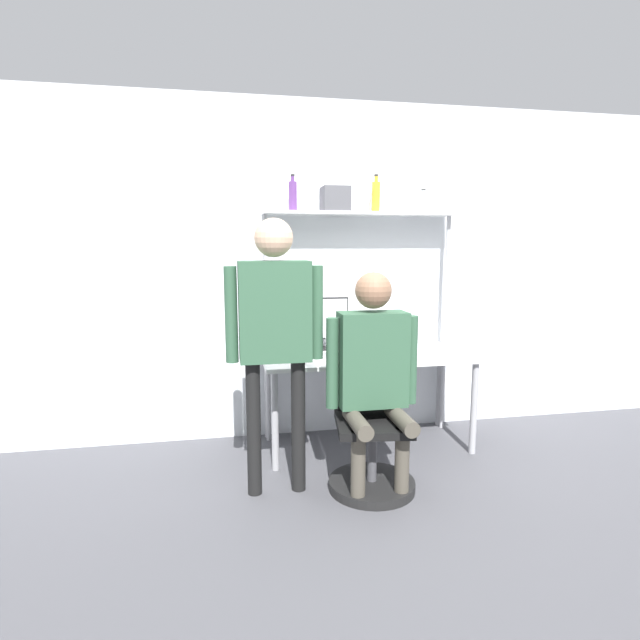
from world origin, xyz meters
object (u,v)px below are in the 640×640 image
at_px(person_seated, 374,364).
at_px(person_standing, 275,320).
at_px(bottle_clear, 423,203).
at_px(bottle_amber, 376,196).
at_px(monitor, 319,321).
at_px(cell_phone, 387,359).
at_px(office_chair, 371,445).
at_px(storage_box, 335,199).
at_px(bottle_purple, 293,195).
at_px(laptop, 350,351).

xyz_separation_m(person_seated, person_standing, (-0.61, 0.09, 0.28)).
height_order(bottle_clear, bottle_amber, bottle_amber).
relative_size(bottle_clear, bottle_amber, 0.64).
height_order(monitor, cell_phone, monitor).
distance_m(office_chair, person_seated, 0.55).
xyz_separation_m(person_seated, storage_box, (-0.04, 0.95, 1.09)).
bearing_deg(storage_box, bottle_purple, -180.00).
distance_m(monitor, bottle_purple, 1.00).
height_order(monitor, laptop, monitor).
bearing_deg(bottle_amber, storage_box, -180.00).
height_order(laptop, person_standing, person_standing).
bearing_deg(bottle_purple, storage_box, 0.00).
relative_size(bottle_clear, bottle_purple, 0.67).
xyz_separation_m(bottle_clear, storage_box, (-0.72, -0.00, 0.02)).
relative_size(person_standing, storage_box, 8.24).
bearing_deg(bottle_amber, monitor, -178.36).
xyz_separation_m(person_standing, bottle_clear, (1.29, 0.86, 0.79)).
distance_m(laptop, cell_phone, 0.28).
bearing_deg(monitor, bottle_amber, 1.64).
distance_m(monitor, person_standing, 0.97).
xyz_separation_m(monitor, laptop, (0.15, -0.40, -0.17)).
distance_m(monitor, cell_phone, 0.66).
bearing_deg(cell_phone, bottle_amber, 85.16).
xyz_separation_m(person_seated, bottle_amber, (0.29, 0.95, 1.12)).
height_order(monitor, office_chair, monitor).
relative_size(person_seated, bottle_clear, 7.65).
height_order(cell_phone, bottle_amber, bottle_amber).
bearing_deg(monitor, bottle_clear, 0.88).
distance_m(person_seated, bottle_clear, 1.59).
bearing_deg(laptop, cell_phone, -13.34).
bearing_deg(laptop, bottle_clear, 30.22).
height_order(bottle_purple, storage_box, bottle_purple).
bearing_deg(monitor, person_seated, -79.92).
relative_size(monitor, storage_box, 2.23).
relative_size(office_chair, bottle_amber, 3.18).
bearing_deg(cell_phone, monitor, 132.22).
distance_m(bottle_purple, storage_box, 0.33).
height_order(person_seated, person_standing, person_standing).
xyz_separation_m(person_standing, bottle_purple, (0.24, 0.86, 0.83)).
bearing_deg(bottle_amber, bottle_purple, -180.00).
distance_m(office_chair, bottle_purple, 1.93).
height_order(monitor, person_standing, person_standing).
distance_m(person_standing, bottle_clear, 1.74).
bearing_deg(person_standing, person_seated, -8.35).
distance_m(cell_phone, bottle_clear, 1.33).
relative_size(bottle_amber, bottle_purple, 1.06).
xyz_separation_m(monitor, bottle_purple, (-0.20, 0.01, 0.98)).
bearing_deg(office_chair, bottle_clear, 53.26).
distance_m(laptop, person_standing, 0.81).
bearing_deg(person_seated, bottle_clear, 54.29).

